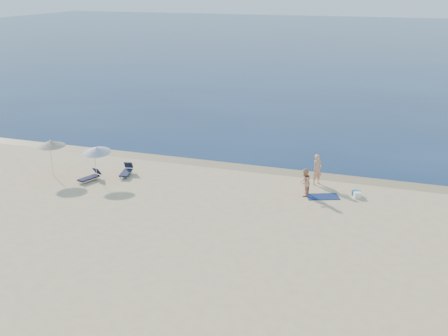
% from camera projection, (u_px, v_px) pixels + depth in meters
% --- Properties ---
extents(ground, '(160.00, 160.00, 0.00)m').
position_uv_depth(ground, '(101.00, 336.00, 19.68)').
color(ground, '#C8AF85').
rests_on(ground, ground).
extents(sea, '(240.00, 160.00, 0.01)m').
position_uv_depth(sea, '(372.00, 43.00, 109.05)').
color(sea, '#0B1F45').
rests_on(sea, ground).
extents(wet_sand_strip, '(240.00, 1.60, 0.00)m').
position_uv_depth(wet_sand_strip, '(256.00, 168.00, 37.01)').
color(wet_sand_strip, '#847254').
rests_on(wet_sand_strip, ground).
extents(person_left, '(0.77, 0.82, 1.88)m').
position_uv_depth(person_left, '(317.00, 170.00, 33.87)').
color(person_left, tan).
rests_on(person_left, ground).
extents(person_right, '(0.64, 0.81, 1.63)m').
position_uv_depth(person_right, '(305.00, 182.00, 32.10)').
color(person_right, tan).
rests_on(person_right, ground).
extents(beach_towel, '(2.07, 1.64, 0.03)m').
position_uv_depth(beach_towel, '(323.00, 197.00, 32.19)').
color(beach_towel, '#0E1C49').
rests_on(beach_towel, ground).
extents(white_bag, '(0.46, 0.43, 0.31)m').
position_uv_depth(white_bag, '(357.00, 195.00, 32.05)').
color(white_bag, white).
rests_on(white_bag, ground).
extents(blue_cooler, '(0.48, 0.40, 0.29)m').
position_uv_depth(blue_cooler, '(356.00, 193.00, 32.40)').
color(blue_cooler, '#1D629D').
rests_on(blue_cooler, ground).
extents(umbrella_near, '(1.97, 1.99, 2.25)m').
position_uv_depth(umbrella_near, '(97.00, 150.00, 34.34)').
color(umbrella_near, silver).
rests_on(umbrella_near, ground).
extents(umbrella_far, '(2.38, 2.39, 2.39)m').
position_uv_depth(umbrella_far, '(51.00, 143.00, 35.04)').
color(umbrella_far, silver).
rests_on(umbrella_far, ground).
extents(lounger_left, '(0.96, 1.63, 0.69)m').
position_uv_depth(lounger_left, '(90.00, 177.00, 34.71)').
color(lounger_left, '#121434').
rests_on(lounger_left, ground).
extents(lounger_right, '(0.91, 1.70, 0.71)m').
position_uv_depth(lounger_right, '(126.00, 171.00, 35.67)').
color(lounger_right, '#141A38').
rests_on(lounger_right, ground).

